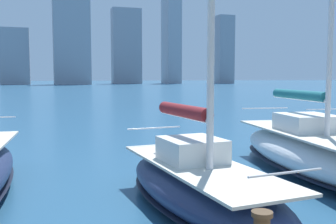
{
  "coord_description": "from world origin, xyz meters",
  "views": [
    {
      "loc": [
        3.09,
        2.91,
        3.13
      ],
      "look_at": [
        -0.1,
        -6.82,
        2.2
      ],
      "focal_mm": 42.0,
      "sensor_mm": 36.0,
      "label": 1
    }
  ],
  "objects": [
    {
      "name": "city_skyline",
      "position": [
        11.2,
        -162.31,
        17.79
      ],
      "size": [
        168.22,
        21.97,
        51.44
      ],
      "color": "#8F949E",
      "rests_on": "ground"
    },
    {
      "name": "sailboat_maroon",
      "position": [
        -0.38,
        -5.39,
        0.7
      ],
      "size": [
        2.76,
        6.74,
        12.45
      ],
      "color": "navy",
      "rests_on": "ground"
    },
    {
      "name": "sailboat_teal",
      "position": [
        -5.25,
        -7.46,
        0.75
      ],
      "size": [
        3.85,
        8.9,
        11.32
      ],
      "color": "silver",
      "rests_on": "ground"
    }
  ]
}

